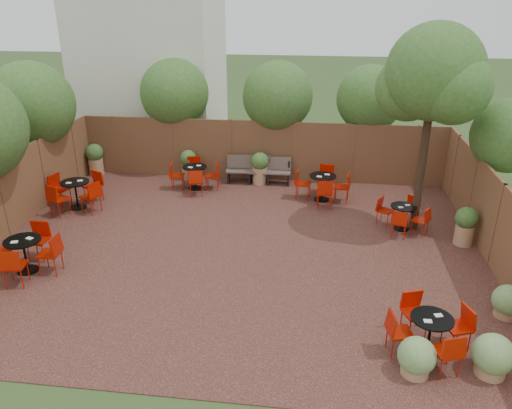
# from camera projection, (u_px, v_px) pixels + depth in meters

# --- Properties ---
(ground) EXTENTS (80.00, 80.00, 0.00)m
(ground) POSITION_uv_depth(u_px,v_px,m) (236.00, 249.00, 12.38)
(ground) COLOR #354F23
(ground) RESTS_ON ground
(courtyard_paving) EXTENTS (12.00, 10.00, 0.02)m
(courtyard_paving) POSITION_uv_depth(u_px,v_px,m) (236.00, 248.00, 12.38)
(courtyard_paving) COLOR black
(courtyard_paving) RESTS_ON ground
(fence_back) EXTENTS (12.00, 0.08, 2.00)m
(fence_back) POSITION_uv_depth(u_px,v_px,m) (260.00, 151.00, 16.54)
(fence_back) COLOR brown
(fence_back) RESTS_ON ground
(fence_left) EXTENTS (0.08, 10.00, 2.00)m
(fence_left) POSITION_uv_depth(u_px,v_px,m) (2.00, 199.00, 12.69)
(fence_left) COLOR brown
(fence_left) RESTS_ON ground
(fence_right) EXTENTS (0.08, 10.00, 2.00)m
(fence_right) POSITION_uv_depth(u_px,v_px,m) (497.00, 226.00, 11.29)
(fence_right) COLOR brown
(fence_right) RESTS_ON ground
(neighbour_building) EXTENTS (5.00, 4.00, 8.00)m
(neighbour_building) POSITION_uv_depth(u_px,v_px,m) (150.00, 45.00, 18.62)
(neighbour_building) COLOR silver
(neighbour_building) RESTS_ON ground
(overhang_foliage) EXTENTS (15.40, 10.52, 2.75)m
(overhang_foliage) POSITION_uv_depth(u_px,v_px,m) (142.00, 113.00, 14.00)
(overhang_foliage) COLOR #325C1E
(overhang_foliage) RESTS_ON ground
(courtyard_tree) EXTENTS (2.56, 2.46, 5.26)m
(courtyard_tree) POSITION_uv_depth(u_px,v_px,m) (433.00, 79.00, 11.87)
(courtyard_tree) COLOR black
(courtyard_tree) RESTS_ON courtyard_paving
(park_bench_left) EXTENTS (1.40, 0.49, 0.86)m
(park_bench_left) POSITION_uv_depth(u_px,v_px,m) (269.00, 170.00, 16.37)
(park_bench_left) COLOR brown
(park_bench_left) RESTS_ON courtyard_paving
(park_bench_right) EXTENTS (1.48, 0.60, 0.89)m
(park_bench_right) POSITION_uv_depth(u_px,v_px,m) (249.00, 169.00, 16.44)
(park_bench_right) COLOR brown
(park_bench_right) RESTS_ON courtyard_paving
(bistro_tables) EXTENTS (10.76, 8.73, 0.93)m
(bistro_tables) POSITION_uv_depth(u_px,v_px,m) (214.00, 213.00, 13.22)
(bistro_tables) COLOR black
(bistro_tables) RESTS_ON courtyard_paving
(planters) EXTENTS (11.83, 4.33, 1.08)m
(planters) POSITION_uv_depth(u_px,v_px,m) (228.00, 173.00, 15.74)
(planters) COLOR #A07650
(planters) RESTS_ON courtyard_paving
(low_shrubs) EXTENTS (2.65, 2.49, 0.74)m
(low_shrubs) POSITION_uv_depth(u_px,v_px,m) (475.00, 339.00, 8.62)
(low_shrubs) COLOR #A07650
(low_shrubs) RESTS_ON courtyard_paving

